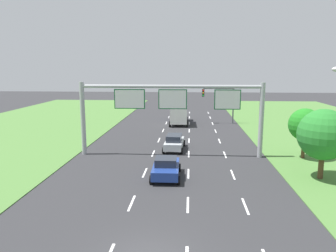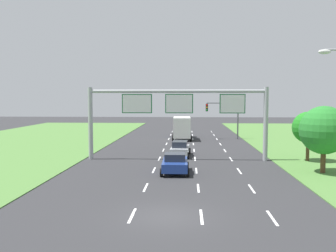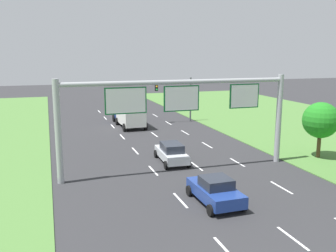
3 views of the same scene
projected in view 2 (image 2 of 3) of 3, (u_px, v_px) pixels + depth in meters
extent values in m
plane|color=#2D2D30|center=(167.00, 216.00, 18.83)|extent=(200.00, 200.00, 0.00)
cube|color=white|center=(132.00, 215.00, 18.92)|extent=(0.14, 2.40, 0.01)
cube|color=white|center=(146.00, 187.00, 24.90)|extent=(0.14, 2.40, 0.01)
cube|color=white|center=(154.00, 170.00, 30.87)|extent=(0.14, 2.40, 0.01)
cube|color=white|center=(159.00, 158.00, 36.85)|extent=(0.14, 2.40, 0.01)
cube|color=white|center=(163.00, 150.00, 42.82)|extent=(0.14, 2.40, 0.01)
cube|color=white|center=(166.00, 144.00, 48.80)|extent=(0.14, 2.40, 0.01)
cube|color=white|center=(169.00, 139.00, 54.77)|extent=(0.14, 2.40, 0.01)
cube|color=white|center=(171.00, 135.00, 60.75)|extent=(0.14, 2.40, 0.01)
cube|color=white|center=(172.00, 132.00, 66.72)|extent=(0.14, 2.40, 0.01)
cube|color=white|center=(201.00, 217.00, 18.74)|extent=(0.14, 2.40, 0.01)
cube|color=white|center=(198.00, 188.00, 24.71)|extent=(0.14, 2.40, 0.01)
cube|color=white|center=(196.00, 171.00, 30.68)|extent=(0.14, 2.40, 0.01)
cube|color=white|center=(195.00, 159.00, 36.66)|extent=(0.14, 2.40, 0.01)
cube|color=white|center=(194.00, 150.00, 42.63)|extent=(0.14, 2.40, 0.01)
cube|color=white|center=(193.00, 144.00, 48.61)|extent=(0.14, 2.40, 0.01)
cube|color=white|center=(193.00, 139.00, 54.58)|extent=(0.14, 2.40, 0.01)
cube|color=white|center=(192.00, 135.00, 60.56)|extent=(0.14, 2.40, 0.01)
cube|color=white|center=(192.00, 132.00, 66.53)|extent=(0.14, 2.40, 0.01)
cube|color=white|center=(272.00, 218.00, 18.55)|extent=(0.14, 2.40, 0.01)
cube|color=white|center=(252.00, 189.00, 24.52)|extent=(0.14, 2.40, 0.01)
cube|color=white|center=(239.00, 171.00, 30.50)|extent=(0.14, 2.40, 0.01)
cube|color=white|center=(231.00, 159.00, 36.47)|extent=(0.14, 2.40, 0.01)
cube|color=white|center=(225.00, 151.00, 42.45)|extent=(0.14, 2.40, 0.01)
cube|color=white|center=(220.00, 144.00, 48.42)|extent=(0.14, 2.40, 0.01)
cube|color=white|center=(217.00, 139.00, 54.40)|extent=(0.14, 2.40, 0.01)
cube|color=white|center=(214.00, 135.00, 60.37)|extent=(0.14, 2.40, 0.01)
cube|color=white|center=(212.00, 132.00, 66.35)|extent=(0.14, 2.40, 0.01)
cube|color=silver|center=(180.00, 150.00, 38.36)|extent=(1.97, 4.54, 0.63)
cube|color=#232833|center=(180.00, 144.00, 38.22)|extent=(1.58, 2.32, 0.62)
cylinder|color=black|center=(173.00, 151.00, 40.14)|extent=(0.25, 0.65, 0.64)
cylinder|color=black|center=(189.00, 151.00, 39.96)|extent=(0.25, 0.65, 0.64)
cylinder|color=black|center=(170.00, 155.00, 36.81)|extent=(0.25, 0.65, 0.64)
cylinder|color=black|center=(188.00, 156.00, 36.63)|extent=(0.25, 0.65, 0.64)
cube|color=navy|center=(175.00, 165.00, 29.74)|extent=(2.01, 4.20, 0.68)
cube|color=#232833|center=(175.00, 157.00, 29.58)|extent=(1.64, 1.71, 0.58)
cylinder|color=black|center=(164.00, 165.00, 31.34)|extent=(0.23, 0.64, 0.64)
cylinder|color=black|center=(187.00, 165.00, 31.26)|extent=(0.23, 0.64, 0.64)
cylinder|color=black|center=(161.00, 173.00, 28.27)|extent=(0.23, 0.64, 0.64)
cylinder|color=black|center=(188.00, 173.00, 28.20)|extent=(0.23, 0.64, 0.64)
cube|color=navy|center=(182.00, 127.00, 57.12)|extent=(2.25, 2.15, 2.20)
cube|color=silver|center=(182.00, 127.00, 53.23)|extent=(2.48, 5.42, 2.80)
cylinder|color=black|center=(174.00, 134.00, 57.73)|extent=(0.30, 0.91, 0.90)
cylinder|color=black|center=(189.00, 134.00, 57.66)|extent=(0.30, 0.91, 0.90)
cylinder|color=black|center=(174.00, 135.00, 55.44)|extent=(0.30, 0.91, 0.90)
cylinder|color=black|center=(190.00, 135.00, 55.37)|extent=(0.30, 0.91, 0.90)
cylinder|color=black|center=(173.00, 138.00, 51.29)|extent=(0.30, 0.91, 0.90)
cylinder|color=black|center=(191.00, 138.00, 51.22)|extent=(0.30, 0.91, 0.90)
cylinder|color=#9EA0A5|center=(91.00, 123.00, 36.25)|extent=(0.44, 0.44, 7.00)
cylinder|color=#9EA0A5|center=(266.00, 124.00, 35.35)|extent=(0.44, 0.44, 7.00)
cylinder|color=#9EA0A5|center=(177.00, 91.00, 35.57)|extent=(16.80, 0.32, 0.32)
cube|color=#0C5B28|center=(137.00, 104.00, 35.86)|extent=(2.89, 0.12, 1.84)
cube|color=white|center=(137.00, 104.00, 35.80)|extent=(2.73, 0.01, 1.68)
cube|color=#0C5B28|center=(179.00, 104.00, 35.65)|extent=(2.65, 0.12, 1.84)
cube|color=white|center=(179.00, 104.00, 35.58)|extent=(2.49, 0.01, 1.68)
cube|color=#0C5B28|center=(232.00, 104.00, 35.37)|extent=(2.41, 0.12, 1.84)
cube|color=white|center=(233.00, 104.00, 35.31)|extent=(2.25, 0.01, 1.68)
cylinder|color=#47494F|center=(238.00, 120.00, 54.24)|extent=(0.20, 0.20, 5.60)
cylinder|color=#47494F|center=(222.00, 103.00, 54.18)|extent=(4.50, 0.14, 0.14)
cube|color=black|center=(207.00, 107.00, 54.35)|extent=(0.32, 0.36, 1.10)
sphere|color=red|center=(207.00, 105.00, 54.12)|extent=(0.22, 0.22, 0.22)
sphere|color=orange|center=(207.00, 107.00, 54.15)|extent=(0.22, 0.22, 0.22)
sphere|color=green|center=(207.00, 110.00, 54.18)|extent=(0.22, 0.22, 0.22)
ellipsoid|color=silver|center=(325.00, 52.00, 18.71)|extent=(0.64, 0.32, 0.24)
cylinder|color=#513823|center=(323.00, 161.00, 29.47)|extent=(0.39, 0.39, 2.02)
sphere|color=#277B2B|center=(324.00, 130.00, 29.29)|extent=(3.80, 3.80, 3.80)
cylinder|color=#513823|center=(308.00, 150.00, 35.13)|extent=(0.32, 0.32, 2.09)
sphere|color=#207F1F|center=(308.00, 127.00, 34.97)|extent=(2.96, 2.96, 2.96)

